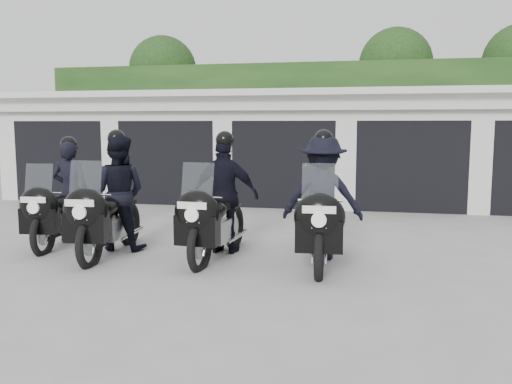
% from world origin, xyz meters
% --- Properties ---
extents(ground, '(80.00, 80.00, 0.00)m').
position_xyz_m(ground, '(0.00, 0.00, 0.00)').
color(ground, '#9D9D98').
rests_on(ground, ground).
extents(garage_block, '(16.40, 6.80, 2.96)m').
position_xyz_m(garage_block, '(-0.00, 8.06, 1.42)').
color(garage_block, white).
rests_on(garage_block, ground).
extents(background_vegetation, '(20.00, 3.90, 5.80)m').
position_xyz_m(background_vegetation, '(0.37, 12.92, 2.77)').
color(background_vegetation, '#183613').
rests_on(background_vegetation, ground).
extents(police_bike_a, '(0.81, 2.25, 1.96)m').
position_xyz_m(police_bike_a, '(-3.13, 0.60, 0.78)').
color(police_bike_a, black).
rests_on(police_bike_a, ground).
extents(police_bike_b, '(0.99, 2.40, 2.09)m').
position_xyz_m(police_bike_b, '(-1.99, 0.23, 0.88)').
color(police_bike_b, black).
rests_on(police_bike_b, ground).
extents(police_bike_c, '(1.17, 2.37, 2.07)m').
position_xyz_m(police_bike_c, '(-0.19, 0.39, 0.87)').
color(police_bike_c, black).
rests_on(police_bike_c, ground).
extents(police_bike_d, '(1.29, 2.41, 2.09)m').
position_xyz_m(police_bike_d, '(1.43, 0.34, 0.89)').
color(police_bike_d, black).
rests_on(police_bike_d, ground).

